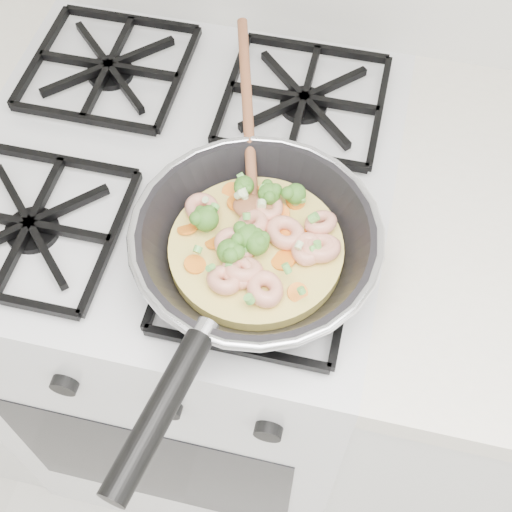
# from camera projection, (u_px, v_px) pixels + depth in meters

# --- Properties ---
(stove) EXTENTS (0.60, 0.60, 0.92)m
(stove) POSITION_uv_depth(u_px,v_px,m) (199.00, 314.00, 1.34)
(stove) COLOR silver
(stove) RESTS_ON ground
(skillet) EXTENTS (0.30, 0.65, 0.10)m
(skillet) POSITION_uv_depth(u_px,v_px,m) (254.00, 246.00, 0.83)
(skillet) COLOR black
(skillet) RESTS_ON stove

